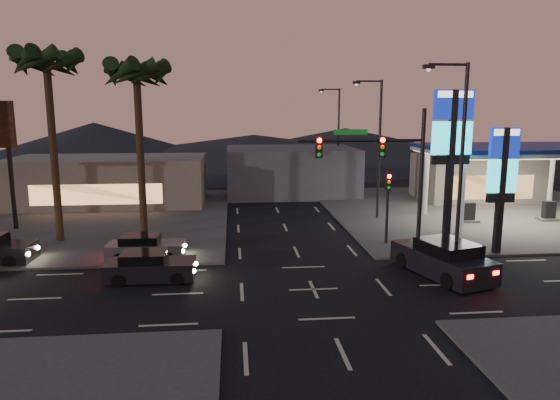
{
  "coord_description": "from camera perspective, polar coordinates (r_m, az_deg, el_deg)",
  "views": [
    {
      "loc": [
        -3.52,
        -21.0,
        7.91
      ],
      "look_at": [
        -0.93,
        6.05,
        3.0
      ],
      "focal_mm": 32.0,
      "sensor_mm": 36.0,
      "label": 1
    }
  ],
  "objects": [
    {
      "name": "car_lane_b_front",
      "position": [
        27.82,
        -15.2,
        -5.3
      ],
      "size": [
        4.18,
        1.82,
        1.35
      ],
      "color": "#5B5B5D",
      "rests_on": "ground"
    },
    {
      "name": "corner_lot_ne",
      "position": [
        42.56,
        21.95,
        -1.14
      ],
      "size": [
        24.0,
        24.0,
        0.12
      ],
      "primitive_type": "cube",
      "color": "#47443F",
      "rests_on": "ground"
    },
    {
      "name": "convenience_store",
      "position": [
        47.56,
        21.51,
        2.39
      ],
      "size": [
        10.0,
        6.0,
        4.0
      ],
      "primitive_type": "cube",
      "color": "#726B5B",
      "rests_on": "ground"
    },
    {
      "name": "hill_left",
      "position": [
        83.94,
        -20.41,
        6.25
      ],
      "size": [
        40.0,
        40.0,
        6.0
      ],
      "primitive_type": "cone",
      "color": "black",
      "rests_on": "ground"
    },
    {
      "name": "hill_right",
      "position": [
        83.26,
        7.45,
        6.43
      ],
      "size": [
        50.0,
        50.0,
        5.0
      ],
      "primitive_type": "cone",
      "color": "black",
      "rests_on": "ground"
    },
    {
      "name": "traffic_signal_mast",
      "position": [
        24.26,
        12.05,
        3.67
      ],
      "size": [
        6.1,
        0.39,
        8.0
      ],
      "color": "black",
      "rests_on": "ground"
    },
    {
      "name": "ground",
      "position": [
        22.71,
        3.85,
        -10.16
      ],
      "size": [
        140.0,
        140.0,
        0.0
      ],
      "primitive_type": "plane",
      "color": "black",
      "rests_on": "ground"
    },
    {
      "name": "hill_center",
      "position": [
        81.29,
        -2.99,
        6.06
      ],
      "size": [
        60.0,
        60.0,
        4.0
      ],
      "primitive_type": "cone",
      "color": "black",
      "rests_on": "ground"
    },
    {
      "name": "pylon_sign_short",
      "position": [
        29.52,
        24.07,
        3.03
      ],
      "size": [
        1.6,
        0.35,
        7.0
      ],
      "color": "black",
      "rests_on": "ground"
    },
    {
      "name": "streetlight_mid",
      "position": [
        36.55,
        11.01,
        6.62
      ],
      "size": [
        2.14,
        0.25,
        10.0
      ],
      "color": "black",
      "rests_on": "ground"
    },
    {
      "name": "building_far_west",
      "position": [
        44.65,
        -19.0,
        2.08
      ],
      "size": [
        16.0,
        8.0,
        4.0
      ],
      "primitive_type": "cube",
      "color": "#726B5B",
      "rests_on": "ground"
    },
    {
      "name": "streetlight_far",
      "position": [
        50.12,
        6.47,
        7.67
      ],
      "size": [
        2.14,
        0.25,
        10.0
      ],
      "color": "black",
      "rests_on": "ground"
    },
    {
      "name": "gas_station",
      "position": [
        38.44,
        25.17,
        5.06
      ],
      "size": [
        12.2,
        8.2,
        5.47
      ],
      "color": "silver",
      "rests_on": "ground"
    },
    {
      "name": "suv_station",
      "position": [
        25.45,
        18.15,
        -6.45
      ],
      "size": [
        3.67,
        5.72,
        1.78
      ],
      "color": "black",
      "rests_on": "ground"
    },
    {
      "name": "pylon_sign_tall",
      "position": [
        29.14,
        19.04,
        6.71
      ],
      "size": [
        2.2,
        0.35,
        9.0
      ],
      "color": "black",
      "rests_on": "ground"
    },
    {
      "name": "building_far_mid",
      "position": [
        47.67,
        1.23,
        3.36
      ],
      "size": [
        12.0,
        9.0,
        4.4
      ],
      "primitive_type": "cube",
      "color": "#4C4C51",
      "rests_on": "ground"
    },
    {
      "name": "corner_lot_nw",
      "position": [
        39.83,
        -23.62,
        -1.99
      ],
      "size": [
        24.0,
        24.0,
        0.12
      ],
      "primitive_type": "cube",
      "color": "#47443F",
      "rests_on": "ground"
    },
    {
      "name": "palm_a",
      "position": [
        31.03,
        -16.04,
        12.66
      ],
      "size": [
        4.41,
        4.41,
        10.86
      ],
      "color": "black",
      "rests_on": "ground"
    },
    {
      "name": "pedestal_signal",
      "position": [
        29.82,
        12.22,
        0.38
      ],
      "size": [
        0.32,
        0.39,
        4.3
      ],
      "color": "black",
      "rests_on": "ground"
    },
    {
      "name": "car_lane_a_front",
      "position": [
        24.42,
        -14.72,
        -7.43
      ],
      "size": [
        4.27,
        1.88,
        1.38
      ],
      "color": "black",
      "rests_on": "ground"
    },
    {
      "name": "streetlight_near",
      "position": [
        24.39,
        19.63,
        4.49
      ],
      "size": [
        2.14,
        0.25,
        10.0
      ],
      "color": "black",
      "rests_on": "ground"
    },
    {
      "name": "palm_b",
      "position": [
        32.32,
        -25.06,
        12.96
      ],
      "size": [
        4.41,
        4.41,
        11.46
      ],
      "color": "black",
      "rests_on": "ground"
    }
  ]
}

